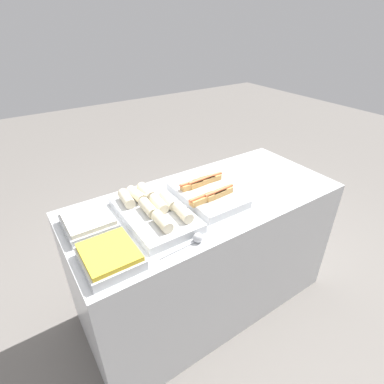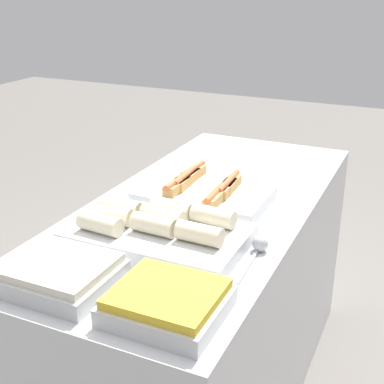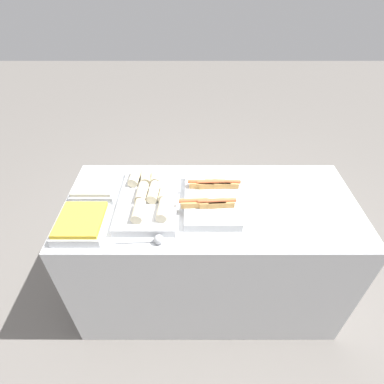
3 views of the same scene
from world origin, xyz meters
name	(u,v)px [view 3 (image 3 of 3)]	position (x,y,z in m)	size (l,w,h in m)	color
ground_plane	(206,290)	(0.00, 0.00, 0.00)	(12.00, 12.00, 0.00)	slate
counter	(208,252)	(0.00, 0.00, 0.46)	(1.72, 0.76, 0.92)	silver
tray_hotdogs	(211,197)	(0.00, 0.00, 0.95)	(0.36, 0.47, 0.10)	silver
tray_wraps	(149,197)	(-0.36, 0.01, 0.96)	(0.33, 0.55, 0.11)	silver
tray_side_front	(81,223)	(-0.69, -0.20, 0.95)	(0.25, 0.28, 0.07)	silver
tray_side_back	(96,186)	(-0.69, 0.11, 0.95)	(0.25, 0.28, 0.07)	silver
serving_spoon_near	(155,240)	(-0.30, -0.31, 0.94)	(0.24, 0.05, 0.05)	#B2B5BA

